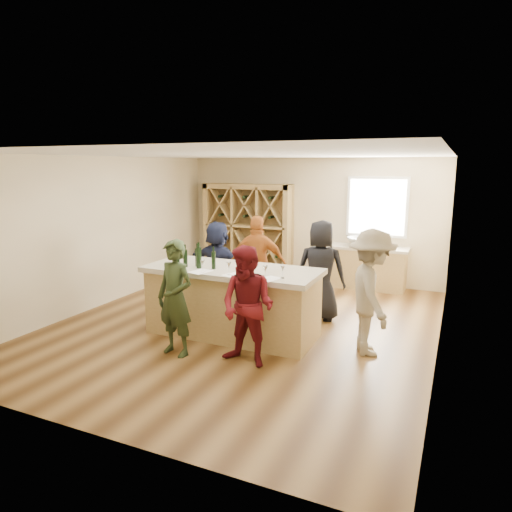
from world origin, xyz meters
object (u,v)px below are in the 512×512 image
at_px(tasting_counter_base, 232,304).
at_px(person_near_left, 175,298).
at_px(wine_bottle_c, 197,257).
at_px(wine_bottle_e, 214,260).
at_px(person_server, 371,293).
at_px(person_far_right, 321,271).
at_px(wine_bottle_b, 185,258).
at_px(wine_bottle_d, 199,258).
at_px(person_far_left, 218,263).
at_px(person_far_mid, 258,264).
at_px(wine_bottle_a, 177,255).
at_px(sink, 359,242).
at_px(wine_rack, 248,230).
at_px(person_near_right, 248,307).

height_order(tasting_counter_base, person_near_left, person_near_left).
xyz_separation_m(tasting_counter_base, wine_bottle_c, (-0.54, -0.12, 0.72)).
bearing_deg(wine_bottle_e, tasting_counter_base, 39.68).
xyz_separation_m(wine_bottle_e, person_near_left, (-0.16, -0.81, -0.39)).
relative_size(wine_bottle_e, person_server, 0.15).
bearing_deg(person_far_right, wine_bottle_b, 34.27).
height_order(wine_bottle_b, person_server, person_server).
bearing_deg(person_far_right, wine_bottle_d, 38.72).
relative_size(person_server, person_far_left, 1.11).
height_order(wine_bottle_c, person_near_left, person_near_left).
relative_size(wine_bottle_d, person_far_mid, 0.18).
relative_size(wine_bottle_c, wine_bottle_d, 0.88).
bearing_deg(wine_bottle_b, wine_bottle_a, 156.80).
xyz_separation_m(wine_bottle_b, person_near_left, (0.32, -0.78, -0.40)).
bearing_deg(wine_bottle_b, sink, 64.07).
height_order(wine_bottle_c, wine_bottle_e, wine_bottle_c).
bearing_deg(person_far_mid, wine_bottle_b, 54.30).
bearing_deg(wine_bottle_c, wine_rack, 103.87).
relative_size(wine_rack, person_far_left, 1.37).
distance_m(wine_bottle_b, person_near_right, 1.60).
relative_size(wine_bottle_b, person_server, 0.15).
bearing_deg(person_server, wine_bottle_e, 73.96).
distance_m(wine_bottle_d, person_far_right, 2.15).
bearing_deg(person_server, wine_rack, 20.89).
xyz_separation_m(wine_rack, person_server, (3.60, -3.61, -0.21)).
bearing_deg(person_near_right, wine_bottle_a, 161.37).
height_order(wine_bottle_c, wine_bottle_d, wine_bottle_d).
distance_m(wine_bottle_d, person_server, 2.60).
bearing_deg(person_far_left, wine_rack, -67.57).
distance_m(wine_bottle_c, person_far_mid, 1.50).
relative_size(tasting_counter_base, wine_bottle_b, 9.61).
height_order(sink, person_server, person_server).
height_order(wine_bottle_b, person_near_left, person_near_left).
xyz_separation_m(tasting_counter_base, person_far_mid, (-0.13, 1.28, 0.38)).
relative_size(wine_bottle_a, person_near_left, 0.18).
distance_m(sink, person_near_left, 4.94).
relative_size(tasting_counter_base, wine_bottle_a, 8.79).
bearing_deg(wine_rack, wine_bottle_b, -78.60).
xyz_separation_m(wine_bottle_e, person_near_right, (0.91, -0.72, -0.41)).
relative_size(wine_bottle_b, person_far_left, 0.17).
xyz_separation_m(wine_rack, wine_bottle_c, (0.96, -3.87, 0.12)).
distance_m(wine_bottle_c, person_near_right, 1.52).
xyz_separation_m(wine_bottle_b, person_server, (2.80, 0.37, -0.32)).
xyz_separation_m(wine_bottle_e, person_far_mid, (0.09, 1.46, -0.34)).
bearing_deg(person_server, person_far_mid, 39.00).
bearing_deg(person_far_left, sink, -122.75).
bearing_deg(wine_bottle_d, wine_bottle_a, 168.35).
distance_m(tasting_counter_base, wine_bottle_a, 1.17).
xyz_separation_m(wine_bottle_d, person_near_right, (1.14, -0.67, -0.44)).
height_order(sink, wine_bottle_e, wine_bottle_e).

